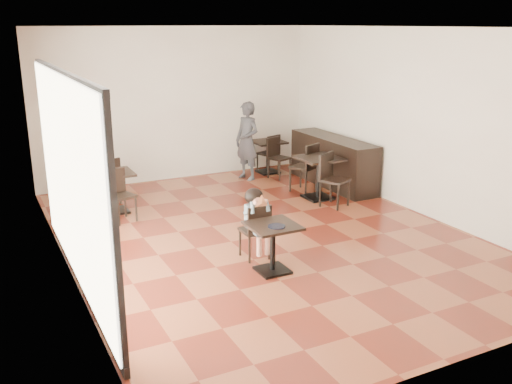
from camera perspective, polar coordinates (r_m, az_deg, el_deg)
floor at (r=9.12m, az=0.86°, el=-4.38°), size 6.00×8.00×0.01m
ceiling at (r=8.52m, az=0.95°, el=16.16°), size 6.00×8.00×0.01m
wall_back at (r=12.31m, az=-7.88°, el=8.67°), size 6.00×0.01×3.20m
wall_front at (r=5.57m, az=20.41°, el=-1.88°), size 6.00×0.01×3.20m
wall_left at (r=7.78m, az=-19.10°, el=3.32°), size 0.01×8.00×3.20m
wall_right at (r=10.40m, az=15.81°, el=6.76°), size 0.01×8.00×3.20m
storefront_window at (r=7.35m, az=-18.15°, el=1.05°), size 0.04×4.50×2.60m
child_table at (r=7.73m, az=1.68°, el=-5.64°), size 0.64×0.64×0.68m
child_chair at (r=8.16m, az=-0.16°, el=-3.89°), size 0.37×0.37×0.82m
child at (r=8.12m, az=-0.16°, el=-3.19°), size 0.37×0.51×1.03m
plate at (r=7.52m, az=2.07°, el=-3.45°), size 0.23×0.23×0.01m
pizza_slice at (r=7.84m, az=0.46°, el=-1.02°), size 0.24×0.18×0.06m
adult_patron at (r=12.22m, az=-0.89°, el=5.12°), size 0.58×0.71×1.67m
cafe_table_mid at (r=10.98m, az=6.26°, el=1.41°), size 1.02×1.02×0.82m
cafe_table_left at (r=10.43m, az=-14.03°, el=-0.03°), size 0.88×0.88×0.74m
cafe_table_back at (r=12.84m, az=1.20°, el=3.54°), size 0.88×0.88×0.73m
chair_mid_a at (r=11.41m, az=4.77°, el=2.46°), size 0.58×0.58×0.98m
chair_mid_b at (r=10.52m, az=7.89°, el=1.14°), size 0.58×0.58×0.98m
chair_left_a at (r=10.93m, az=-14.72°, el=1.08°), size 0.50×0.50×0.89m
chair_left_b at (r=9.89m, az=-13.32°, el=-0.43°), size 0.50×0.50×0.89m
chair_back_a at (r=12.82m, az=1.20°, el=3.86°), size 0.50×0.50×0.88m
chair_back_b at (r=12.38m, az=2.33°, el=3.39°), size 0.50×0.50×0.88m
service_counter at (r=11.93m, az=7.71°, el=3.05°), size 0.60×2.40×1.00m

